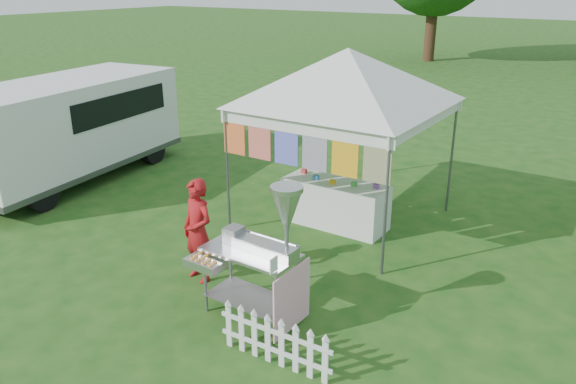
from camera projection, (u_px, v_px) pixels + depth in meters
The scene contains 7 objects.
ground at pixel (214, 310), 7.31m from camera, with size 120.00×120.00×0.00m, color #194B15.
canopy_main at pixel (348, 49), 8.97m from camera, with size 4.24×4.24×3.45m.
donut_cart at pixel (263, 243), 6.69m from camera, with size 1.35×0.90×1.86m.
vendor at pixel (198, 231), 7.82m from camera, with size 0.55×0.36×1.50m, color #A91419.
cargo_van at pixel (72, 126), 11.83m from camera, with size 2.65×5.24×2.09m.
picket_fence at pixel (275, 342), 6.19m from camera, with size 1.44×0.08×0.56m.
display_table at pixel (335, 204), 9.70m from camera, with size 1.80×0.70×0.79m, color white.
Camera 1 is at (4.27, -4.70, 4.06)m, focal length 35.00 mm.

